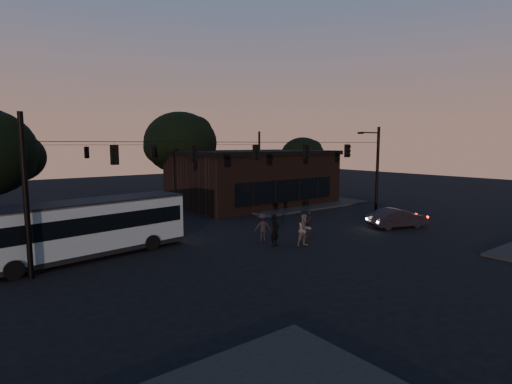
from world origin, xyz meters
TOP-DOWN VIEW (x-y plane):
  - ground at (0.00, 0.00)m, footprint 120.00×120.00m
  - sidewalk_far_right at (12.00, 14.00)m, footprint 14.00×10.00m
  - building at (9.00, 15.97)m, footprint 15.40×10.41m
  - tree_behind at (4.00, 22.00)m, footprint 7.60×7.60m
  - tree_right at (18.00, 18.00)m, footprint 5.20×5.20m
  - signal_rig_near at (0.00, 4.00)m, footprint 26.24×0.30m
  - signal_rig_far at (0.00, 20.00)m, footprint 26.24×0.30m
  - bus at (-10.02, 6.03)m, footprint 11.17×3.90m
  - car at (10.09, 0.09)m, footprint 4.52×2.81m
  - pedestrian_a at (-0.48, 1.55)m, footprint 0.82×0.67m
  - pedestrian_b at (0.96, 0.51)m, footprint 1.08×0.92m
  - pedestrian_c at (2.98, 2.13)m, footprint 1.04×0.87m
  - pedestrian_d at (-0.21, 3.07)m, footprint 1.29×0.98m

SIDE VIEW (x-z plane):
  - ground at x=0.00m, z-range 0.00..0.00m
  - sidewalk_far_right at x=12.00m, z-range 0.00..0.15m
  - car at x=10.09m, z-range 0.00..1.41m
  - pedestrian_c at x=2.98m, z-range 0.00..1.67m
  - pedestrian_d at x=-0.21m, z-range 0.00..1.76m
  - pedestrian_a at x=-0.48m, z-range 0.00..1.93m
  - pedestrian_b at x=0.96m, z-range 0.00..1.93m
  - bus at x=-10.02m, z-range 0.19..3.27m
  - building at x=9.00m, z-range 0.01..5.41m
  - signal_rig_far at x=0.00m, z-range 0.45..7.95m
  - signal_rig_near at x=0.00m, z-range 0.70..8.20m
  - tree_right at x=18.00m, z-range 1.20..8.06m
  - tree_behind at x=4.00m, z-range 1.48..10.91m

